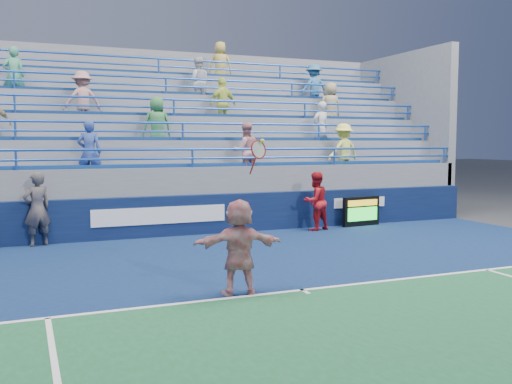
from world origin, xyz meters
name	(u,v)px	position (x,y,z in m)	size (l,w,h in m)	color
ground	(302,291)	(0.00, 0.00, 0.00)	(120.00, 120.00, 0.00)	#333538
sponsor_wall	(195,215)	(0.00, 6.50, 0.55)	(18.00, 0.32, 1.10)	#0B153C
bleacher_stand	(163,172)	(0.00, 10.27, 1.55)	(18.00, 5.60, 6.13)	slate
serve_speed_board	(361,211)	(5.11, 6.10, 0.45)	(1.31, 0.28, 0.90)	black
tennis_player	(239,247)	(-1.08, 0.20, 0.81)	(1.56, 0.73, 2.60)	silver
line_judge	(37,209)	(-4.06, 6.24, 0.92)	(0.67, 0.44, 1.84)	#131A34
ball_girl	(315,201)	(3.42, 5.89, 0.85)	(0.82, 0.64, 1.70)	#B3141B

